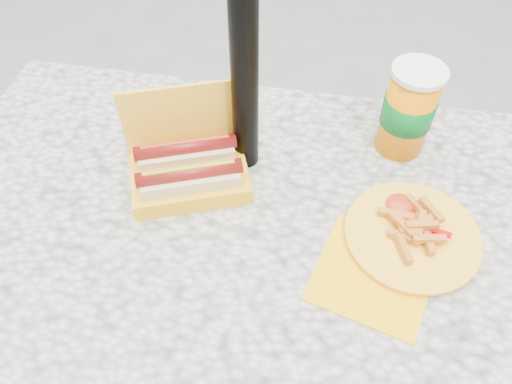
% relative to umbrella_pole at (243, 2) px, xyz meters
% --- Properties ---
extents(ground, '(60.00, 60.00, 0.00)m').
position_rel_umbrella_pole_xyz_m(ground, '(0.00, -0.16, -1.10)').
color(ground, slate).
extents(picnic_table, '(1.20, 0.80, 0.75)m').
position_rel_umbrella_pole_xyz_m(picnic_table, '(0.00, -0.16, -0.46)').
color(picnic_table, beige).
rests_on(picnic_table, ground).
extents(umbrella_pole, '(0.05, 0.05, 2.20)m').
position_rel_umbrella_pole_xyz_m(umbrella_pole, '(0.00, 0.00, 0.00)').
color(umbrella_pole, black).
rests_on(umbrella_pole, ground).
extents(hotdog_box, '(0.26, 0.22, 0.18)m').
position_rel_umbrella_pole_xyz_m(hotdog_box, '(-0.10, -0.08, -0.31)').
color(hotdog_box, yellow).
rests_on(hotdog_box, picnic_table).
extents(fries_plate, '(0.30, 0.33, 0.05)m').
position_rel_umbrella_pole_xyz_m(fries_plate, '(0.33, -0.15, -0.34)').
color(fries_plate, '#FFB50B').
rests_on(fries_plate, picnic_table).
extents(soda_cup, '(0.10, 0.10, 0.20)m').
position_rel_umbrella_pole_xyz_m(soda_cup, '(0.31, 0.09, -0.25)').
color(soda_cup, orange).
rests_on(soda_cup, picnic_table).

